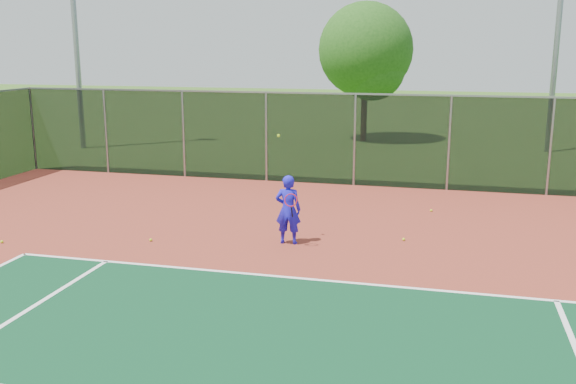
% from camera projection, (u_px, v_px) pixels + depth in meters
% --- Properties ---
extents(ground, '(120.00, 120.00, 0.00)m').
position_uv_depth(ground, '(440.00, 368.00, 9.19)').
color(ground, '#315B1A').
rests_on(ground, ground).
extents(court_apron, '(30.00, 20.00, 0.02)m').
position_uv_depth(court_apron, '(442.00, 313.00, 11.08)').
color(court_apron, maroon).
rests_on(court_apron, ground).
extents(fence_back, '(30.00, 0.06, 3.03)m').
position_uv_depth(fence_back, '(449.00, 142.00, 20.20)').
color(fence_back, black).
rests_on(fence_back, court_apron).
extents(tennis_player, '(0.62, 0.63, 2.54)m').
position_uv_depth(tennis_player, '(288.00, 209.00, 14.79)').
color(tennis_player, '#1C17D8').
rests_on(tennis_player, court_apron).
extents(practice_ball_0, '(0.07, 0.07, 0.07)m').
position_uv_depth(practice_ball_0, '(151.00, 240.00, 15.11)').
color(practice_ball_0, '#BDE21A').
rests_on(practice_ball_0, court_apron).
extents(practice_ball_1, '(0.07, 0.07, 0.07)m').
position_uv_depth(practice_ball_1, '(404.00, 239.00, 15.15)').
color(practice_ball_1, '#BDE21A').
rests_on(practice_ball_1, court_apron).
extents(practice_ball_5, '(0.07, 0.07, 0.07)m').
position_uv_depth(practice_ball_5, '(2.00, 242.00, 14.96)').
color(practice_ball_5, '#BDE21A').
rests_on(practice_ball_5, court_apron).
extents(practice_ball_6, '(0.07, 0.07, 0.07)m').
position_uv_depth(practice_ball_6, '(431.00, 210.00, 17.82)').
color(practice_ball_6, '#BDE21A').
rests_on(practice_ball_6, court_apron).
extents(tree_back_left, '(4.50, 4.50, 6.61)m').
position_uv_depth(tree_back_left, '(367.00, 54.00, 30.46)').
color(tree_back_left, '#382614').
rests_on(tree_back_left, ground).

